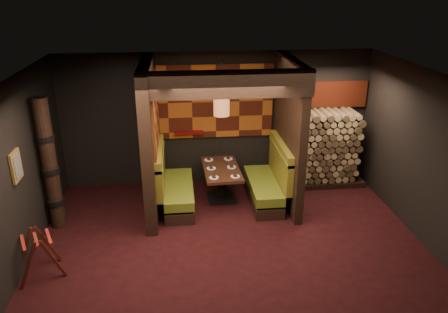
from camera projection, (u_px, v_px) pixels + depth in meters
floor at (232, 250)px, 7.27m from camera, size 6.50×5.50×0.02m
ceiling at (234, 79)px, 6.20m from camera, size 6.50×5.50×0.02m
wall_back at (217, 119)px, 9.28m from camera, size 6.50×0.02×2.85m
wall_front at (269, 288)px, 4.19m from camera, size 6.50×0.02×2.85m
wall_left at (13, 181)px, 6.42m from camera, size 0.02×5.50×2.85m
wall_right at (433, 163)px, 7.05m from camera, size 0.02×5.50×2.85m
partition_left at (150, 139)px, 8.12m from camera, size 0.20×2.20×2.85m
partition_right at (289, 133)px, 8.43m from camera, size 0.15×2.10×2.85m
header_beam at (226, 84)px, 6.92m from camera, size 2.85×0.18×0.44m
tapa_back_panel at (216, 101)px, 9.08m from camera, size 2.40×0.06×1.55m
tapa_side_panel at (156, 114)px, 8.14m from camera, size 0.04×1.85×1.45m
lacquer_shelf at (189, 132)px, 9.21m from camera, size 0.60×0.12×0.07m
booth_bench_left at (173, 187)px, 8.55m from camera, size 0.68×1.60×1.14m
booth_bench_right at (268, 183)px, 8.73m from camera, size 0.68×1.60×1.14m
dining_table at (221, 179)px, 8.79m from camera, size 0.75×1.33×0.69m
place_settings at (221, 168)px, 8.69m from camera, size 0.62×1.09×0.03m
pendant_lamp at (222, 104)px, 8.15m from camera, size 0.30×0.30×1.06m
framed_picture at (16, 166)px, 6.44m from camera, size 0.05×0.36×0.46m
luggage_rack at (39, 253)px, 6.53m from camera, size 0.82×0.71×0.76m
totem_column at (50, 166)px, 7.54m from camera, size 0.31×0.31×2.40m
firewood_stack at (325, 148)px, 9.35m from camera, size 1.73×0.70×1.64m
mosaic_header at (324, 94)px, 9.24m from camera, size 1.83×0.10×0.56m
bay_front_post at (290, 129)px, 8.68m from camera, size 0.08×0.08×2.85m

